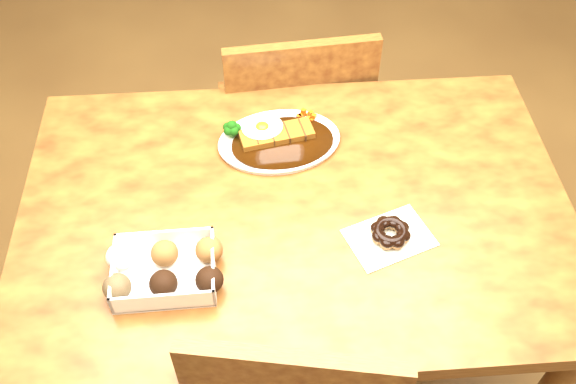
{
  "coord_description": "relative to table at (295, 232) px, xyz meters",
  "views": [
    {
      "loc": [
        -0.08,
        -0.88,
        1.83
      ],
      "look_at": [
        -0.02,
        -0.01,
        0.81
      ],
      "focal_mm": 40.0,
      "sensor_mm": 36.0,
      "label": 1
    }
  ],
  "objects": [
    {
      "name": "chair_far",
      "position": [
        0.04,
        0.54,
        -0.17
      ],
      "size": [
        0.45,
        0.45,
        0.87
      ],
      "rotation": [
        0.0,
        0.0,
        3.23
      ],
      "color": "#471D0E",
      "rests_on": "ground"
    },
    {
      "name": "table",
      "position": [
        0.0,
        0.0,
        0.0
      ],
      "size": [
        1.2,
        0.8,
        0.75
      ],
      "color": "#471D0E",
      "rests_on": "ground"
    },
    {
      "name": "ground",
      "position": [
        0.0,
        0.0,
        -0.65
      ],
      "size": [
        6.0,
        6.0,
        0.0
      ],
      "primitive_type": "plane",
      "color": "brown",
      "rests_on": "ground"
    },
    {
      "name": "pon_de_ring",
      "position": [
        0.19,
        -0.1,
        0.12
      ],
      "size": [
        0.2,
        0.17,
        0.03
      ],
      "rotation": [
        0.0,
        0.0,
        0.36
      ],
      "color": "silver",
      "rests_on": "table"
    },
    {
      "name": "donut_box",
      "position": [
        -0.27,
        -0.17,
        0.13
      ],
      "size": [
        0.23,
        0.16,
        0.06
      ],
      "rotation": [
        0.0,
        0.0,
        0.02
      ],
      "color": "white",
      "rests_on": "table"
    },
    {
      "name": "katsu_curry_plate",
      "position": [
        -0.03,
        0.19,
        0.11
      ],
      "size": [
        0.31,
        0.24,
        0.06
      ],
      "rotation": [
        0.0,
        0.0,
        0.13
      ],
      "color": "white",
      "rests_on": "table"
    }
  ]
}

